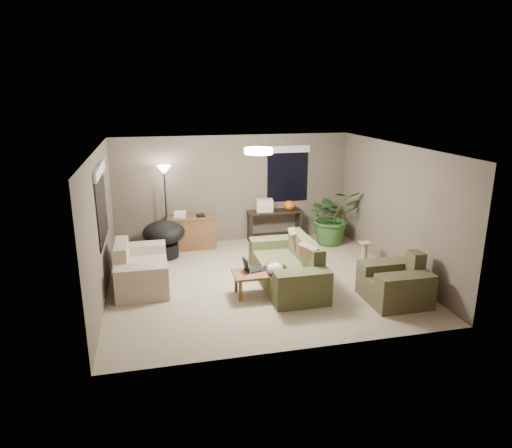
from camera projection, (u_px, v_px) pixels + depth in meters
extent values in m
plane|color=tan|center=(258.00, 280.00, 8.66)|extent=(5.50, 5.50, 0.00)
plane|color=white|center=(259.00, 148.00, 7.96)|extent=(5.50, 5.50, 0.00)
plane|color=brown|center=(234.00, 189.00, 10.65)|extent=(5.50, 0.00, 5.50)
plane|color=brown|center=(302.00, 265.00, 5.97)|extent=(5.50, 0.00, 5.50)
plane|color=brown|center=(101.00, 226.00, 7.72)|extent=(0.00, 5.00, 5.00)
plane|color=brown|center=(395.00, 208.00, 8.91)|extent=(0.00, 5.00, 5.00)
cube|color=#4A4C2D|center=(286.00, 273.00, 8.45)|extent=(0.95, 1.48, 0.42)
cube|color=#434529|center=(306.00, 250.00, 8.41)|extent=(0.22, 1.48, 0.43)
cube|color=#4A4C2D|center=(302.00, 288.00, 7.56)|extent=(0.95, 0.36, 0.60)
cube|color=#505231|center=(273.00, 252.00, 9.28)|extent=(0.95, 0.36, 0.60)
cube|color=#8C7251|center=(310.00, 257.00, 7.97)|extent=(0.37, 0.50, 0.47)
cube|color=#8C7251|center=(295.00, 242.00, 8.81)|extent=(0.30, 0.48, 0.47)
cube|color=beige|center=(143.00, 274.00, 8.37)|extent=(0.90, 0.88, 0.42)
cube|color=beige|center=(122.00, 254.00, 8.18)|extent=(0.22, 0.88, 0.43)
cube|color=beige|center=(142.00, 283.00, 7.77)|extent=(0.90, 0.36, 0.60)
cube|color=beige|center=(143.00, 258.00, 8.93)|extent=(0.90, 0.36, 0.60)
cube|color=#4B452D|center=(394.00, 289.00, 7.74)|extent=(0.95, 0.28, 0.42)
cube|color=#4D472E|center=(416.00, 264.00, 7.70)|extent=(0.22, 0.28, 0.43)
cube|color=#4B452D|center=(404.00, 292.00, 7.42)|extent=(0.95, 0.36, 0.60)
cube|color=#453F29|center=(385.00, 277.00, 8.02)|extent=(0.95, 0.36, 0.60)
cube|color=brown|center=(262.00, 273.00, 7.94)|extent=(1.00, 0.55, 0.04)
cylinder|color=brown|center=(240.00, 291.00, 7.72)|extent=(0.06, 0.06, 0.38)
cylinder|color=brown|center=(288.00, 286.00, 7.90)|extent=(0.06, 0.06, 0.38)
cylinder|color=brown|center=(236.00, 282.00, 8.10)|extent=(0.06, 0.06, 0.38)
cylinder|color=brown|center=(281.00, 278.00, 8.28)|extent=(0.06, 0.06, 0.38)
cube|color=black|center=(255.00, 270.00, 8.00)|extent=(0.37, 0.30, 0.02)
cube|color=black|center=(246.00, 264.00, 7.94)|extent=(0.10, 0.24, 0.22)
ellipsoid|color=white|center=(275.00, 269.00, 7.81)|extent=(0.30, 0.27, 0.20)
cube|color=brown|center=(192.00, 233.00, 10.34)|extent=(1.05, 0.45, 0.71)
cube|color=brown|center=(191.00, 217.00, 10.23)|extent=(1.10, 0.50, 0.04)
cube|color=silver|center=(180.00, 214.00, 10.15)|extent=(0.28, 0.24, 0.12)
cube|color=black|center=(200.00, 216.00, 10.22)|extent=(0.19, 0.23, 0.04)
cube|color=black|center=(275.00, 211.00, 10.72)|extent=(1.30, 0.40, 0.04)
cube|color=black|center=(250.00, 228.00, 10.70)|extent=(0.05, 0.38, 0.71)
cube|color=black|center=(299.00, 225.00, 10.96)|extent=(0.05, 0.38, 0.71)
cube|color=black|center=(274.00, 235.00, 10.88)|extent=(1.25, 0.36, 0.03)
ellipsoid|color=orange|center=(289.00, 205.00, 10.76)|extent=(0.28, 0.28, 0.22)
cube|color=beige|center=(264.00, 205.00, 10.62)|extent=(0.41, 0.33, 0.29)
cylinder|color=black|center=(165.00, 250.00, 9.83)|extent=(0.60, 0.60, 0.30)
ellipsoid|color=black|center=(164.00, 233.00, 9.72)|extent=(1.02, 1.02, 0.50)
cylinder|color=black|center=(168.00, 249.00, 10.34)|extent=(0.28, 0.28, 0.02)
cylinder|color=black|center=(166.00, 211.00, 10.09)|extent=(0.04, 0.04, 1.78)
cone|color=white|center=(164.00, 170.00, 9.84)|extent=(0.32, 0.32, 0.18)
cylinder|color=white|center=(259.00, 151.00, 7.98)|extent=(0.50, 0.50, 0.10)
imported|color=#2D5923|center=(332.00, 222.00, 10.63)|extent=(1.18, 1.31, 1.02)
cube|color=tan|center=(364.00, 265.00, 9.38)|extent=(0.32, 0.32, 0.03)
cylinder|color=tan|center=(364.00, 254.00, 9.31)|extent=(0.12, 0.12, 0.44)
cube|color=tan|center=(365.00, 243.00, 9.25)|extent=(0.22, 0.22, 0.03)
cube|color=black|center=(102.00, 205.00, 7.92)|extent=(0.01, 1.50, 1.30)
cube|color=white|center=(99.00, 170.00, 7.76)|extent=(0.05, 1.56, 0.16)
cube|color=black|center=(288.00, 174.00, 10.84)|extent=(1.00, 0.01, 1.30)
cube|color=white|center=(288.00, 149.00, 10.65)|extent=(1.06, 0.05, 0.16)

